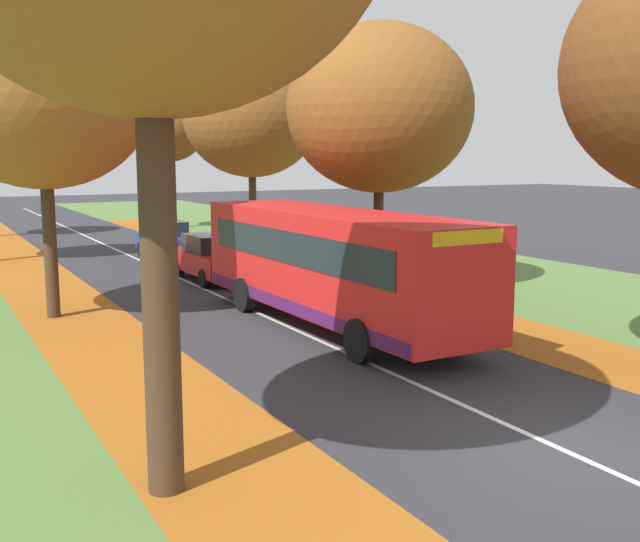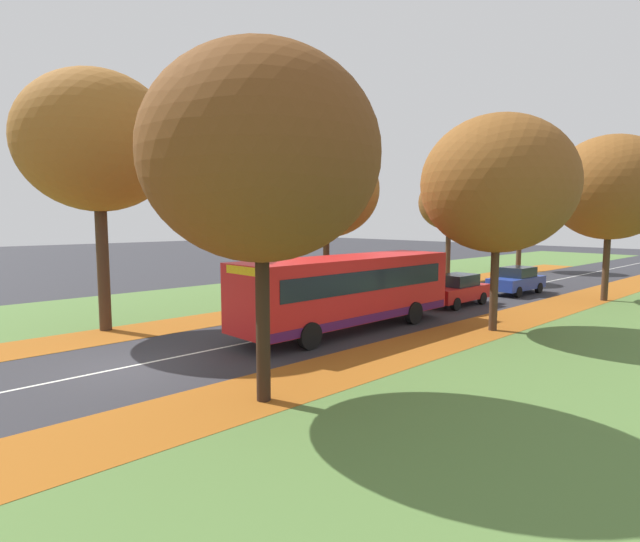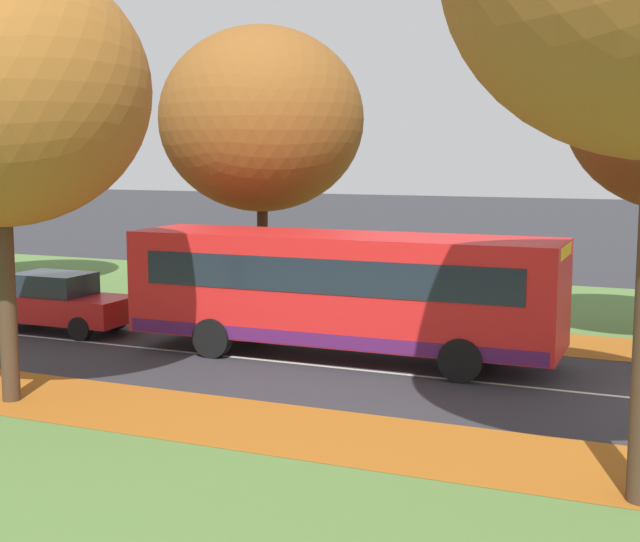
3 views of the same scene
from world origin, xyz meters
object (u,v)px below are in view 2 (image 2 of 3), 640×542
tree_right_mid (611,188)px  car_red_lead (456,290)px  car_blue_following (517,280)px  bus (348,288)px  tree_right_near (498,184)px  tree_left_near (326,190)px  tree_left_mid (449,203)px  tree_right_nearest (261,155)px  tree_left_nearest (97,142)px  tree_left_far (521,198)px

tree_right_mid → car_red_lead: 10.25m
car_red_lead → car_blue_following: 6.20m
bus → car_blue_following: bearing=89.5°
tree_right_near → tree_left_near: bearing=177.6°
tree_left_near → bus: tree_left_near is taller
bus → car_blue_following: size_ratio=2.46×
tree_left_mid → tree_right_nearest: size_ratio=0.90×
tree_left_nearest → car_blue_following: bearing=72.8°
tree_left_nearest → tree_left_far: (0.58, 35.05, -1.19)m
tree_left_near → tree_right_nearest: 15.71m
tree_left_near → car_blue_following: bearing=57.9°
tree_left_near → tree_right_mid: (10.73, 11.04, 0.10)m
tree_left_mid → tree_left_far: (0.45, 10.41, 0.62)m
tree_right_nearest → tree_right_near: size_ratio=1.00×
tree_right_near → car_blue_following: tree_right_near is taller
car_red_lead → bus: bearing=-88.9°
tree_left_mid → tree_right_nearest: bearing=-66.7°
car_red_lead → car_blue_following: (0.29, 6.20, 0.00)m
tree_left_near → tree_right_mid: 15.40m
tree_left_mid → tree_right_mid: size_ratio=0.85×
tree_right_mid → car_red_lead: bearing=-123.2°
tree_right_near → tree_right_mid: size_ratio=0.95×
car_red_lead → tree_left_nearest: bearing=-112.5°
tree_left_mid → tree_right_mid: 11.26m
tree_right_mid → bus: tree_right_mid is taller
tree_right_nearest → bus: (-4.12, 7.29, -4.31)m
tree_left_mid → car_red_lead: tree_left_mid is taller
tree_right_nearest → car_red_lead: (-4.28, 15.66, -5.20)m
tree_left_nearest → tree_right_nearest: bearing=-0.1°
tree_left_mid → car_red_lead: (6.34, -9.01, -4.87)m
tree_left_nearest → tree_left_mid: size_ratio=1.33×
tree_left_nearest → car_blue_following: size_ratio=2.41×
tree_left_near → tree_right_nearest: size_ratio=1.02×
tree_right_nearest → tree_left_far: bearing=106.2°
tree_left_nearest → tree_right_mid: (11.25, 22.93, -1.30)m
tree_left_nearest → bus: bearing=47.6°
tree_right_mid → tree_left_far: bearing=131.4°
tree_right_mid → car_red_lead: (-4.78, -7.30, -5.37)m
tree_right_mid → bus: 16.94m
tree_left_near → tree_right_near: 10.23m
tree_right_near → tree_left_far: bearing=113.3°
tree_left_mid → bus: size_ratio=0.74×
tree_left_far → car_red_lead: tree_left_far is taller
tree_right_nearest → tree_right_near: (-0.01, 11.49, -0.15)m
tree_left_nearest → car_blue_following: (6.76, 21.83, -6.67)m
tree_right_near → tree_right_mid: (0.51, 11.47, 0.32)m
tree_left_mid → tree_right_mid: bearing=-8.8°
bus → tree_left_far: bearing=102.3°
tree_left_near → tree_left_far: size_ratio=1.05×
tree_left_mid → car_blue_following: tree_left_mid is taller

